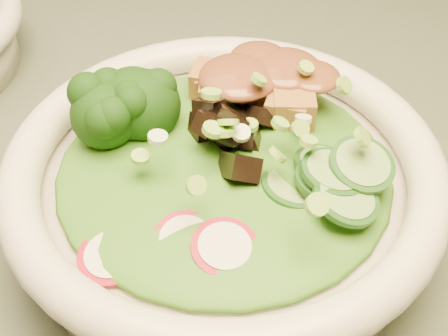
{
  "coord_description": "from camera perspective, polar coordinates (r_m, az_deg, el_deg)",
  "views": [
    {
      "loc": [
        -0.14,
        -0.31,
        1.1
      ],
      "look_at": [
        -0.11,
        -0.01,
        0.81
      ],
      "focal_mm": 50.0,
      "sensor_mm": 36.0,
      "label": 1
    }
  ],
  "objects": [
    {
      "name": "dining_table",
      "position": [
        0.58,
        11.43,
        -11.85
      ],
      "size": [
        1.2,
        0.8,
        0.75
      ],
      "color": "black",
      "rests_on": "ground"
    },
    {
      "name": "salad_bowl",
      "position": [
        0.43,
        -0.0,
        -2.03
      ],
      "size": [
        0.3,
        0.3,
        0.08
      ],
      "rotation": [
        0.0,
        0.0,
        0.13
      ],
      "color": "silver",
      "rests_on": "dining_table"
    },
    {
      "name": "lettuce_bed",
      "position": [
        0.42,
        -0.0,
        0.1
      ],
      "size": [
        0.22,
        0.22,
        0.03
      ],
      "primitive_type": "ellipsoid",
      "color": "#1E5912",
      "rests_on": "salad_bowl"
    },
    {
      "name": "broccoli_florets",
      "position": [
        0.43,
        -8.89,
        3.86
      ],
      "size": [
        0.1,
        0.09,
        0.05
      ],
      "primitive_type": null,
      "rotation": [
        0.0,
        0.0,
        0.13
      ],
      "color": "black",
      "rests_on": "salad_bowl"
    },
    {
      "name": "radish_slices",
      "position": [
        0.37,
        -3.49,
        -6.89
      ],
      "size": [
        0.13,
        0.06,
        0.02
      ],
      "primitive_type": null,
      "rotation": [
        0.0,
        0.0,
        0.13
      ],
      "color": "maroon",
      "rests_on": "salad_bowl"
    },
    {
      "name": "cucumber_slices",
      "position": [
        0.39,
        9.78,
        -1.05
      ],
      "size": [
        0.09,
        0.09,
        0.04
      ],
      "primitive_type": null,
      "rotation": [
        0.0,
        0.0,
        0.13
      ],
      "color": "#91BE69",
      "rests_on": "salad_bowl"
    },
    {
      "name": "mushroom_heap",
      "position": [
        0.42,
        0.64,
        2.91
      ],
      "size": [
        0.09,
        0.09,
        0.04
      ],
      "primitive_type": null,
      "rotation": [
        0.0,
        0.0,
        0.13
      ],
      "color": "black",
      "rests_on": "salad_bowl"
    },
    {
      "name": "tofu_cubes",
      "position": [
        0.46,
        3.23,
        6.95
      ],
      "size": [
        0.11,
        0.08,
        0.04
      ],
      "primitive_type": null,
      "rotation": [
        0.0,
        0.0,
        0.13
      ],
      "color": "olive",
      "rests_on": "salad_bowl"
    },
    {
      "name": "peanut_sauce",
      "position": [
        0.45,
        3.31,
        8.42
      ],
      "size": [
        0.08,
        0.06,
        0.02
      ],
      "primitive_type": "ellipsoid",
      "color": "brown",
      "rests_on": "tofu_cubes"
    },
    {
      "name": "scallion_garnish",
      "position": [
        0.4,
        0.0,
        2.93
      ],
      "size": [
        0.21,
        0.21,
        0.03
      ],
      "primitive_type": null,
      "color": "#87C244",
      "rests_on": "salad_bowl"
    }
  ]
}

